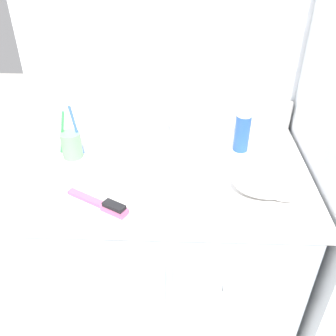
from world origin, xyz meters
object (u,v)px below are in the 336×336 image
(toothbrush_cup, at_px, (71,143))
(hand_towel, at_px, (272,181))
(shaving_cream_can, at_px, (242,130))
(hairbrush, at_px, (105,205))

(toothbrush_cup, height_order, hand_towel, toothbrush_cup)
(toothbrush_cup, distance_m, shaving_cream_can, 0.57)
(toothbrush_cup, xyz_separation_m, hairbrush, (0.15, -0.26, -0.04))
(toothbrush_cup, height_order, shaving_cream_can, toothbrush_cup)
(toothbrush_cup, relative_size, hand_towel, 0.93)
(toothbrush_cup, bearing_deg, hairbrush, -59.74)
(shaving_cream_can, height_order, hand_towel, shaving_cream_can)
(hairbrush, bearing_deg, shaving_cream_can, 67.34)
(hairbrush, bearing_deg, toothbrush_cup, 149.71)
(hand_towel, bearing_deg, toothbrush_cup, 163.68)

